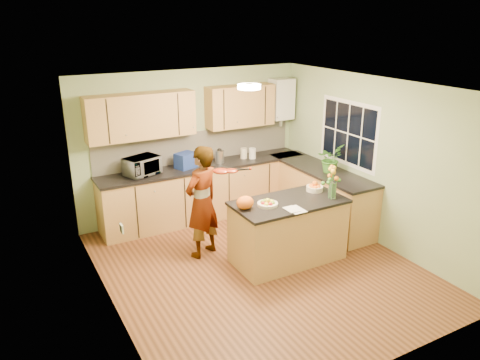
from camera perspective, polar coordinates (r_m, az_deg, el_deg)
floor at (r=6.64m, az=2.29°, el=-10.58°), size 4.50×4.50×0.00m
ceiling at (r=5.81m, az=2.62°, el=11.31°), size 4.00×4.50×0.02m
wall_back at (r=8.03m, az=-5.91°, el=4.41°), size 4.00×0.02×2.50m
wall_front at (r=4.51m, az=17.58°, el=-8.90°), size 4.00×0.02×2.50m
wall_left at (r=5.42m, az=-16.02°, el=-3.83°), size 0.02×4.50×2.50m
wall_right at (r=7.30m, az=16.01°, el=2.21°), size 0.02×4.50×2.50m
back_counter at (r=8.04m, az=-4.22°, el=-1.34°), size 3.64×0.62×0.94m
right_counter at (r=7.96m, az=9.70°, el=-1.82°), size 0.62×2.24×0.94m
splashback at (r=8.07m, az=-5.20°, el=4.14°), size 3.60×0.02×0.52m
upper_cabinets at (r=7.67m, az=-6.78°, el=8.28°), size 3.20×0.34×0.70m
boiler at (r=8.54m, az=5.06°, el=9.80°), size 0.40×0.30×0.86m
window_right at (r=7.64m, az=13.05°, el=5.55°), size 0.01×1.30×1.05m
light_switch at (r=4.86m, az=-14.23°, el=-5.75°), size 0.02×0.09×0.09m
ceiling_lamp at (r=6.07m, az=1.11°, el=11.31°), size 0.30×0.30×0.07m
peninsula_island at (r=6.66m, az=5.87°, el=-6.16°), size 1.58×0.81×0.90m
fruit_dish at (r=6.28m, az=3.38°, el=-2.81°), size 0.28×0.28×0.10m
orange_bowl at (r=6.88m, az=9.09°, el=-0.83°), size 0.24×0.24×0.14m
flower_vase at (r=6.58m, az=11.31°, el=0.58°), size 0.27×0.27×0.50m
orange_bag at (r=6.15m, az=0.62°, el=-2.77°), size 0.25×0.21×0.18m
papers at (r=6.20m, az=6.82°, el=-3.58°), size 0.19×0.27×0.01m
violinist at (r=6.64m, az=-4.65°, el=-2.69°), size 0.71×0.60×1.65m
violin at (r=6.37m, az=-2.31°, el=1.09°), size 0.58×0.50×0.15m
microwave at (r=7.50m, az=-11.85°, el=1.69°), size 0.61×0.51×0.29m
blue_box at (r=7.73m, az=-6.66°, el=2.39°), size 0.38×0.33×0.26m
kettle at (r=7.97m, az=-2.51°, el=2.96°), size 0.16×0.16×0.29m
jar_cream at (r=8.21m, az=0.46°, el=3.28°), size 0.14×0.14×0.18m
jar_white at (r=8.20m, az=1.52°, el=3.26°), size 0.16×0.16×0.18m
potted_plant at (r=7.59m, az=10.93°, el=2.59°), size 0.51×0.48×0.45m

